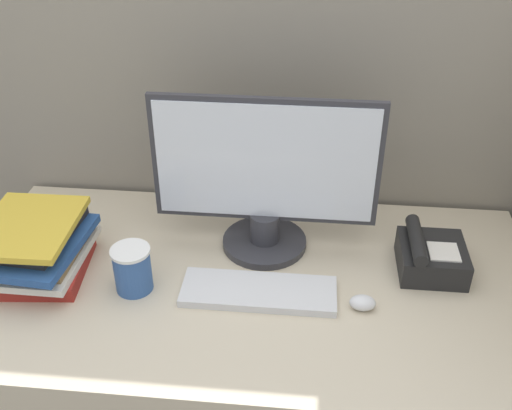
{
  "coord_description": "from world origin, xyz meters",
  "views": [
    {
      "loc": [
        0.13,
        -0.77,
        1.7
      ],
      "look_at": [
        0.01,
        0.42,
        0.92
      ],
      "focal_mm": 42.0,
      "sensor_mm": 36.0,
      "label": 1
    }
  ],
  "objects_px": {
    "book_stack": "(37,247)",
    "mouse": "(363,303)",
    "coffee_cup": "(133,269)",
    "desk_telephone": "(430,256)",
    "keyboard": "(259,292)",
    "monitor": "(265,182)"
  },
  "relations": [
    {
      "from": "coffee_cup",
      "to": "desk_telephone",
      "type": "xyz_separation_m",
      "value": [
        0.73,
        0.15,
        -0.02
      ]
    },
    {
      "from": "monitor",
      "to": "mouse",
      "type": "bearing_deg",
      "value": -42.42
    },
    {
      "from": "mouse",
      "to": "desk_telephone",
      "type": "xyz_separation_m",
      "value": [
        0.18,
        0.17,
        0.02
      ]
    },
    {
      "from": "mouse",
      "to": "book_stack",
      "type": "xyz_separation_m",
      "value": [
        -0.81,
        0.06,
        0.06
      ]
    },
    {
      "from": "monitor",
      "to": "keyboard",
      "type": "distance_m",
      "value": 0.28
    },
    {
      "from": "book_stack",
      "to": "mouse",
      "type": "bearing_deg",
      "value": -4.33
    },
    {
      "from": "coffee_cup",
      "to": "keyboard",
      "type": "bearing_deg",
      "value": 0.86
    },
    {
      "from": "keyboard",
      "to": "coffee_cup",
      "type": "bearing_deg",
      "value": -179.14
    },
    {
      "from": "book_stack",
      "to": "desk_telephone",
      "type": "height_order",
      "value": "book_stack"
    },
    {
      "from": "desk_telephone",
      "to": "coffee_cup",
      "type": "bearing_deg",
      "value": -168.68
    },
    {
      "from": "monitor",
      "to": "book_stack",
      "type": "height_order",
      "value": "monitor"
    },
    {
      "from": "monitor",
      "to": "mouse",
      "type": "xyz_separation_m",
      "value": [
        0.25,
        -0.23,
        -0.18
      ]
    },
    {
      "from": "monitor",
      "to": "keyboard",
      "type": "xyz_separation_m",
      "value": [
        0.0,
        -0.21,
        -0.19
      ]
    },
    {
      "from": "monitor",
      "to": "coffee_cup",
      "type": "height_order",
      "value": "monitor"
    },
    {
      "from": "monitor",
      "to": "book_stack",
      "type": "xyz_separation_m",
      "value": [
        -0.56,
        -0.17,
        -0.12
      ]
    },
    {
      "from": "keyboard",
      "to": "desk_telephone",
      "type": "distance_m",
      "value": 0.45
    },
    {
      "from": "mouse",
      "to": "coffee_cup",
      "type": "xyz_separation_m",
      "value": [
        -0.56,
        0.02,
        0.04
      ]
    },
    {
      "from": "monitor",
      "to": "coffee_cup",
      "type": "distance_m",
      "value": 0.4
    },
    {
      "from": "coffee_cup",
      "to": "desk_telephone",
      "type": "relative_size",
      "value": 0.66
    },
    {
      "from": "keyboard",
      "to": "desk_telephone",
      "type": "xyz_separation_m",
      "value": [
        0.42,
        0.14,
        0.03
      ]
    },
    {
      "from": "keyboard",
      "to": "desk_telephone",
      "type": "bearing_deg",
      "value": 18.48
    },
    {
      "from": "monitor",
      "to": "book_stack",
      "type": "bearing_deg",
      "value": -163.15
    }
  ]
}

